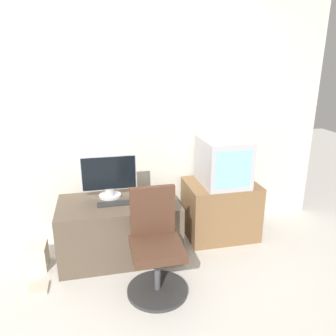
{
  "coord_description": "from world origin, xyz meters",
  "views": [
    {
      "loc": [
        -0.36,
        -2.12,
        1.86
      ],
      "look_at": [
        0.32,
        0.94,
        0.83
      ],
      "focal_mm": 35.0,
      "sensor_mm": 36.0,
      "label": 1
    }
  ],
  "objects": [
    {
      "name": "cardboard_box_lower",
      "position": [
        -0.99,
        0.74,
        0.11
      ],
      "size": [
        0.2,
        0.24,
        0.23
      ],
      "color": "beige",
      "rests_on": "ground_plane"
    },
    {
      "name": "book",
      "position": [
        -0.93,
        0.39,
        0.01
      ],
      "size": [
        0.16,
        0.16,
        0.02
      ],
      "color": "beige",
      "rests_on": "ground_plane"
    },
    {
      "name": "main_monitor",
      "position": [
        -0.27,
        0.93,
        0.78
      ],
      "size": [
        0.54,
        0.22,
        0.42
      ],
      "color": "silver",
      "rests_on": "desk"
    },
    {
      "name": "desk",
      "position": [
        -0.2,
        0.78,
        0.29
      ],
      "size": [
        1.14,
        0.63,
        0.58
      ],
      "color": "brown",
      "rests_on": "ground_plane"
    },
    {
      "name": "keyboard",
      "position": [
        -0.24,
        0.73,
        0.58
      ],
      "size": [
        0.32,
        0.1,
        0.01
      ],
      "color": "#2D2D2D",
      "rests_on": "desk"
    },
    {
      "name": "office_chair",
      "position": [
        0.06,
        0.2,
        0.37
      ],
      "size": [
        0.51,
        0.51,
        0.88
      ],
      "color": "#333333",
      "rests_on": "ground_plane"
    },
    {
      "name": "side_stand",
      "position": [
        0.92,
        0.96,
        0.31
      ],
      "size": [
        0.75,
        0.58,
        0.61
      ],
      "color": "olive",
      "rests_on": "ground_plane"
    },
    {
      "name": "ground_plane",
      "position": [
        0.0,
        0.0,
        0.0
      ],
      "size": [
        12.0,
        12.0,
        0.0
      ],
      "primitive_type": "plane",
      "color": "beige"
    },
    {
      "name": "crt_tv",
      "position": [
        0.92,
        0.95,
        0.85
      ],
      "size": [
        0.46,
        0.56,
        0.48
      ],
      "color": "#B7B7BC",
      "rests_on": "side_stand"
    },
    {
      "name": "wall_back",
      "position": [
        0.0,
        1.32,
        1.3
      ],
      "size": [
        4.4,
        0.05,
        2.6
      ],
      "color": "silver",
      "rests_on": "ground_plane"
    },
    {
      "name": "mouse",
      "position": [
        -0.01,
        0.71,
        0.59
      ],
      "size": [
        0.07,
        0.03,
        0.04
      ],
      "color": "#4C4C51",
      "rests_on": "desk"
    }
  ]
}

